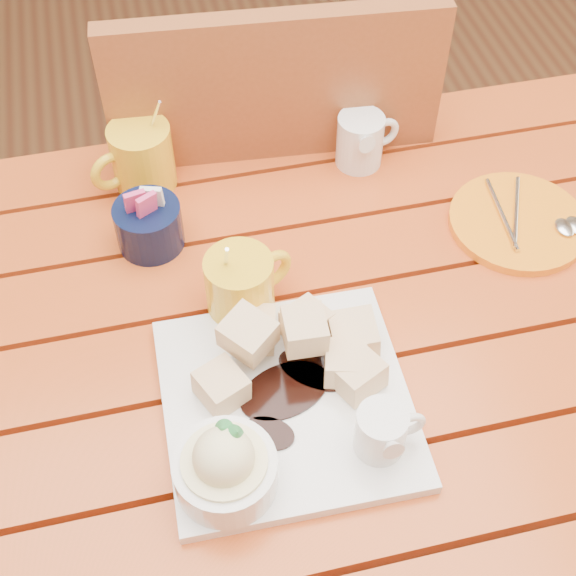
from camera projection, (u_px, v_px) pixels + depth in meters
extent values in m
plane|color=#532917|center=(277.00, 568.00, 1.53)|extent=(5.00, 5.00, 0.00)
cube|color=#A54715|center=(318.00, 524.00, 0.82)|extent=(1.20, 0.11, 0.03)
cube|color=#A54715|center=(292.00, 428.00, 0.89)|extent=(1.20, 0.11, 0.03)
cube|color=#A54715|center=(270.00, 346.00, 0.96)|extent=(1.20, 0.11, 0.03)
cube|color=#A54715|center=(251.00, 275.00, 1.03)|extent=(1.20, 0.11, 0.03)
cube|color=#A54715|center=(235.00, 213.00, 1.10)|extent=(1.20, 0.11, 0.03)
cube|color=#A54715|center=(220.00, 159.00, 1.17)|extent=(1.20, 0.11, 0.03)
cube|color=#A54715|center=(221.00, 179.00, 1.22)|extent=(1.12, 0.04, 0.08)
cylinder|color=#A54715|center=(513.00, 260.00, 1.54)|extent=(0.06, 0.06, 0.72)
cube|color=white|center=(287.00, 402.00, 0.88)|extent=(0.27, 0.27, 0.02)
cube|color=#D0883F|center=(304.00, 330.00, 0.87)|extent=(0.05, 0.05, 0.04)
cube|color=#D0883F|center=(221.00, 387.00, 0.87)|extent=(0.06, 0.06, 0.04)
cube|color=#D0883F|center=(248.00, 334.00, 0.87)|extent=(0.07, 0.07, 0.04)
cube|color=#D0883F|center=(307.00, 323.00, 0.92)|extent=(0.06, 0.06, 0.04)
cube|color=#D0883F|center=(359.00, 375.00, 0.87)|extent=(0.06, 0.06, 0.04)
cube|color=#D0883F|center=(345.00, 364.00, 0.88)|extent=(0.06, 0.06, 0.04)
cube|color=#D0883F|center=(253.00, 329.00, 0.91)|extent=(0.06, 0.06, 0.04)
cube|color=#D0883F|center=(354.00, 335.00, 0.91)|extent=(0.05, 0.05, 0.04)
cylinder|color=white|center=(226.00, 472.00, 0.80)|extent=(0.11, 0.11, 0.04)
cylinder|color=#FFF5BB|center=(225.00, 467.00, 0.79)|extent=(0.09, 0.09, 0.03)
sphere|color=#FFF5BB|center=(224.00, 457.00, 0.78)|extent=(0.06, 0.06, 0.06)
cone|color=#2B853E|center=(235.00, 434.00, 0.76)|extent=(0.03, 0.04, 0.03)
cone|color=#2B853E|center=(223.00, 429.00, 0.77)|extent=(0.03, 0.03, 0.02)
cylinder|color=white|center=(381.00, 431.00, 0.82)|extent=(0.05, 0.05, 0.06)
cylinder|color=black|center=(383.00, 419.00, 0.80)|extent=(0.04, 0.04, 0.01)
cone|color=white|center=(391.00, 444.00, 0.79)|extent=(0.02, 0.02, 0.03)
torus|color=white|center=(409.00, 424.00, 0.82)|extent=(0.04, 0.01, 0.04)
cylinder|color=yellow|center=(143.00, 157.00, 1.08)|extent=(0.08, 0.08, 0.09)
cylinder|color=black|center=(138.00, 134.00, 1.05)|extent=(0.07, 0.07, 0.01)
torus|color=yellow|center=(111.00, 171.00, 1.06)|extent=(0.06, 0.04, 0.06)
cylinder|color=silver|center=(149.00, 132.00, 1.06)|extent=(0.04, 0.04, 0.12)
cylinder|color=yellow|center=(240.00, 288.00, 0.94)|extent=(0.08, 0.08, 0.09)
cylinder|color=black|center=(238.00, 267.00, 0.91)|extent=(0.07, 0.07, 0.01)
torus|color=yellow|center=(272.00, 270.00, 0.96)|extent=(0.06, 0.03, 0.06)
cylinder|color=silver|center=(226.00, 267.00, 0.92)|extent=(0.01, 0.06, 0.12)
cylinder|color=white|center=(360.00, 141.00, 1.11)|extent=(0.07, 0.07, 0.08)
cylinder|color=white|center=(362.00, 121.00, 1.09)|extent=(0.05, 0.05, 0.01)
cone|color=white|center=(368.00, 141.00, 1.07)|extent=(0.03, 0.03, 0.03)
torus|color=white|center=(386.00, 135.00, 1.12)|extent=(0.05, 0.02, 0.05)
cylinder|color=black|center=(149.00, 226.00, 1.02)|extent=(0.09, 0.09, 0.06)
cube|color=#DA3B77|center=(136.00, 204.00, 0.99)|extent=(0.03, 0.02, 0.04)
cube|color=white|center=(153.00, 199.00, 0.99)|extent=(0.03, 0.02, 0.04)
cube|color=#DA3B77|center=(147.00, 207.00, 0.98)|extent=(0.03, 0.02, 0.04)
cylinder|color=orange|center=(518.00, 222.00, 1.06)|extent=(0.18, 0.18, 0.01)
cylinder|color=silver|center=(502.00, 214.00, 1.06)|extent=(0.02, 0.13, 0.01)
cylinder|color=silver|center=(516.00, 211.00, 1.06)|extent=(0.06, 0.12, 0.01)
ellipsoid|color=silver|center=(565.00, 227.00, 1.04)|extent=(0.02, 0.03, 0.01)
ellipsoid|color=silver|center=(575.00, 225.00, 1.04)|extent=(0.02, 0.03, 0.01)
cube|color=brown|center=(263.00, 190.00, 1.50)|extent=(0.50, 0.50, 0.03)
cylinder|color=brown|center=(340.00, 200.00, 1.83)|extent=(0.04, 0.04, 0.46)
cylinder|color=brown|center=(169.00, 218.00, 1.80)|extent=(0.04, 0.04, 0.46)
cylinder|color=brown|center=(376.00, 338.00, 1.59)|extent=(0.04, 0.04, 0.46)
cylinder|color=brown|center=(179.00, 361.00, 1.55)|extent=(0.04, 0.04, 0.46)
cube|color=brown|center=(277.00, 160.00, 1.18)|extent=(0.46, 0.07, 0.48)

